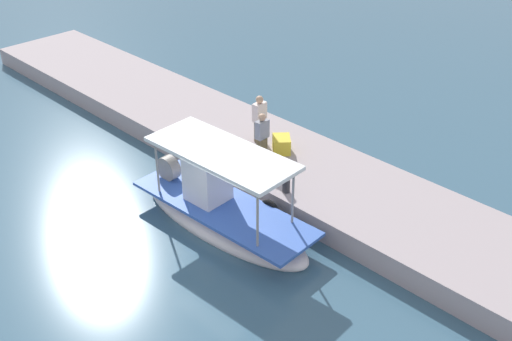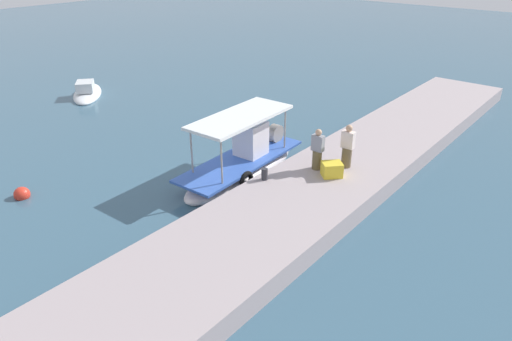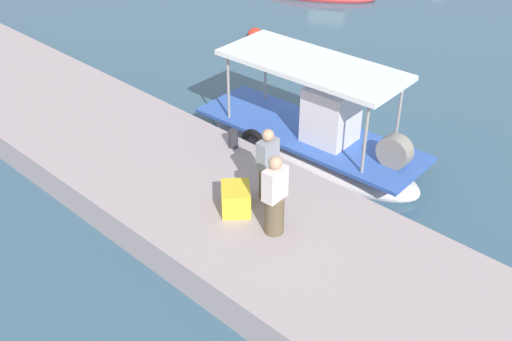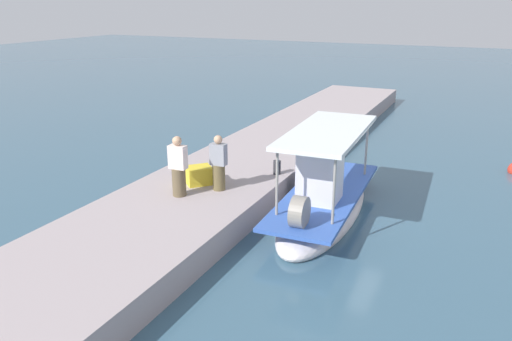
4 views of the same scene
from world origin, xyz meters
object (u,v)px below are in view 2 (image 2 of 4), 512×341
Objects in this scene: main_fishing_boat at (243,164)px; moored_boat_mid at (87,93)px; fisherman_near_bollard at (347,148)px; mooring_bollard at (265,174)px; cargo_crate at (332,169)px; fisherman_by_crate at (317,151)px; marker_buoy at (22,194)px.

main_fishing_boat is 1.48× the size of moored_boat_mid.
fisherman_near_bollard is (1.96, -3.62, 1.06)m from main_fishing_boat.
mooring_bollard is 2.54m from cargo_crate.
moored_boat_mid is at bearing 87.14° from fisherman_by_crate.
moored_boat_mid is (8.70, 9.47, 0.04)m from marker_buoy.
fisherman_by_crate is 2.24× the size of cargo_crate.
moored_boat_mid is at bearing 82.41° from main_fishing_boat.
marker_buoy is (-7.83, 7.98, -1.37)m from fisherman_by_crate.
cargo_crate is 11.67m from marker_buoy.
mooring_bollard reaches higher than marker_buoy.
moored_boat_mid is (2.86, 16.47, -0.81)m from mooring_bollard.
mooring_bollard is 16.73m from moored_boat_mid.
main_fishing_boat is 11.01× the size of marker_buoy.
cargo_crate is (1.83, -1.76, 0.05)m from mooring_bollard.
fisherman_near_bollard is 2.37× the size of cargo_crate.
mooring_bollard is 0.10× the size of moored_boat_mid.
main_fishing_boat is 2.13m from mooring_bollard.
fisherman_near_bollard is at bearing -31.45° from mooring_bollard.
fisherman_near_bollard is 1.06× the size of fisherman_by_crate.
fisherman_by_crate is at bearing -92.86° from moored_boat_mid.
fisherman_by_crate reaches higher than mooring_bollard.
mooring_bollard is at bearing 153.83° from fisherman_by_crate.
fisherman_near_bollard is at bearing -45.14° from marker_buoy.
fisherman_by_crate is 11.26m from marker_buoy.
mooring_bollard is at bearing -99.86° from moored_boat_mid.
cargo_crate is (-0.16, -0.78, -0.47)m from fisherman_by_crate.
fisherman_by_crate is 0.37× the size of moored_boat_mid.
marker_buoy is at bearing 129.83° from mooring_bollard.
fisherman_by_crate reaches higher than moored_boat_mid.
mooring_bollard reaches higher than moored_boat_mid.
mooring_bollard is (-2.88, 1.76, -0.56)m from fisherman_near_bollard.
fisherman_near_bollard reaches higher than marker_buoy.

